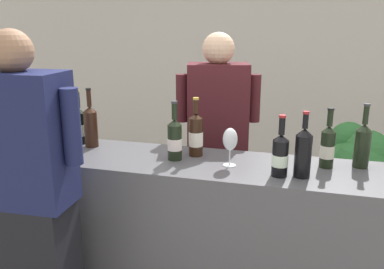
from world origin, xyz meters
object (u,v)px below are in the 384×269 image
Objects in this scene: wine_bottle_1 at (91,125)px; wine_bottle_3 at (280,155)px; wine_bottle_2 at (303,152)px; wine_bottle_6 at (363,144)px; wine_bottle_5 at (175,139)px; person_server at (217,160)px; potted_shrub at (355,170)px; wine_bottle_7 at (196,135)px; wine_bottle_0 at (79,125)px; wine_bottle_4 at (327,146)px; wine_glass at (230,141)px; person_guest at (31,217)px.

wine_bottle_1 is 1.17× the size of wine_bottle_3.
wine_bottle_2 is 0.97× the size of wine_bottle_6.
person_server reaches higher than wine_bottle_5.
wine_bottle_5 is at bearing -134.52° from potted_shrub.
person_server is 1.72× the size of potted_shrub.
person_server is (0.69, 0.45, -0.31)m from wine_bottle_1.
wine_bottle_6 is 0.88m from wine_bottle_7.
wine_bottle_0 is 1.37m from wine_bottle_2.
wine_bottle_3 is (1.14, -0.20, -0.03)m from wine_bottle_1.
person_server reaches higher than wine_bottle_6.
wine_bottle_5 is (-0.57, 0.11, 0.01)m from wine_bottle_3.
wine_bottle_7 is (-0.71, 0.01, 0.01)m from wine_bottle_4.
wine_bottle_1 is 2.01m from potted_shrub.
wine_bottle_7 reaches higher than wine_bottle_3.
wine_bottle_6 is 1.01× the size of wine_bottle_7.
wine_glass is at bearing -166.22° from wine_bottle_6.
wine_bottle_0 is 0.76m from wine_bottle_7.
wine_bottle_0 reaches higher than wine_bottle_3.
wine_glass is (0.88, -0.12, 0.00)m from wine_bottle_1.
wine_bottle_1 reaches higher than wine_bottle_3.
wine_glass is at bearing -29.09° from wine_bottle_7.
wine_bottle_0 is at bearing 178.28° from wine_bottle_4.
wine_bottle_3 is 0.52m from wine_bottle_7.
wine_bottle_7 is at bearing 150.91° from wine_glass.
wine_bottle_2 is (1.35, -0.22, 0.01)m from wine_bottle_0.
wine_bottle_0 is at bearing 170.90° from wine_glass.
wine_bottle_7 is at bearing -94.08° from person_server.
wine_bottle_3 is 1.24m from person_guest.
wine_bottle_4 is 1.52m from person_guest.
person_guest reaches higher than wine_bottle_7.
potted_shrub is (1.76, 0.98, -0.47)m from wine_bottle_0.
person_server reaches higher than wine_bottle_4.
person_guest is at bearing -160.18° from wine_bottle_2.
wine_bottle_0 reaches higher than wine_bottle_4.
wine_bottle_2 is 0.69m from wine_bottle_5.
wine_bottle_0 is at bearing 168.92° from wine_bottle_5.
wine_bottle_5 is 0.20× the size of person_server.
person_guest is (-1.36, -0.62, -0.28)m from wine_bottle_4.
potted_shrub is at bearing 83.13° from wine_bottle_6.
person_server is at bearing 154.32° from wine_bottle_6.
wine_bottle_0 is at bearing 160.49° from wine_bottle_1.
wine_bottle_5 is (0.57, -0.10, -0.02)m from wine_bottle_1.
wine_bottle_1 is 0.58m from wine_bottle_5.
person_guest is at bearing -159.22° from wine_bottle_3.
wine_bottle_7 is (-0.59, 0.18, -0.01)m from wine_bottle_2.
wine_bottle_0 is 1.03× the size of wine_bottle_2.
person_guest reaches higher than wine_bottle_2.
wine_bottle_4 is 0.19× the size of person_server.
wine_bottle_4 is at bearing 12.92° from wine_glass.
wine_bottle_2 is 0.37m from wine_glass.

